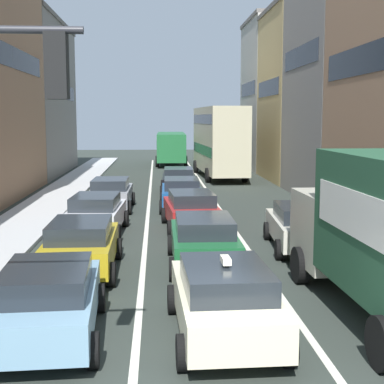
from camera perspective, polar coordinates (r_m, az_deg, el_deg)
The scene contains 17 objects.
ground_plane at distance 9.89m, azimuth 4.50°, elevation -18.39°, with size 140.00×140.00×0.00m, color #2D342E.
sidewalk_left at distance 29.62m, azimuth -14.03°, elevation -1.06°, with size 2.60×64.00×0.14m, color #B7B7B7.
lane_stripe_left at distance 29.14m, azimuth -4.31°, elevation -1.13°, with size 0.16×60.00×0.01m, color silver.
lane_stripe_right at distance 29.28m, azimuth 2.36°, elevation -1.07°, with size 0.16×60.00×0.01m, color silver.
building_row_right at distance 32.57m, azimuth 16.87°, elevation 10.77°, with size 7.20×43.90×14.03m.
taxi_centre_lane_front at distance 11.40m, azimuth 3.23°, elevation -10.50°, with size 2.17×4.35×1.66m.
sedan_left_lane_front at distance 11.64m, azimuth -14.11°, elevation -10.34°, with size 2.25×4.39×1.49m.
sedan_centre_lane_second at distance 16.64m, azimuth 1.18°, elevation -4.77°, with size 2.08×4.31×1.49m.
wagon_left_lane_second at distance 16.30m, azimuth -10.95°, elevation -5.16°, with size 2.09×4.32×1.49m.
hatchback_centre_lane_third at distance 22.13m, azimuth -0.09°, elevation -1.73°, with size 2.28×4.41×1.49m.
sedan_left_lane_third at distance 21.55m, azimuth -9.48°, elevation -2.08°, with size 2.22×4.38×1.49m.
coupe_centre_lane_fourth at distance 27.06m, azimuth -1.07°, elevation -0.07°, with size 2.12×4.33×1.49m.
sedan_left_lane_fourth at distance 27.19m, azimuth -8.06°, elevation -0.10°, with size 2.12×4.33×1.49m.
sedan_centre_lane_fifth at distance 32.69m, azimuth -1.36°, elevation 1.21°, with size 2.15×4.34×1.49m.
sedan_right_lane_behind_truck at distance 19.14m, azimuth 10.81°, elevation -3.30°, with size 2.30×4.41×1.49m.
bus_mid_queue_primary at distance 41.49m, azimuth 2.71°, elevation 5.32°, with size 3.19×10.61×5.06m.
bus_far_queue_secondary at distance 53.83m, azimuth -2.09°, elevation 4.65°, with size 2.94×10.54×2.90m.
Camera 1 is at (-1.28, -8.82, 4.29)m, focal length 53.72 mm.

